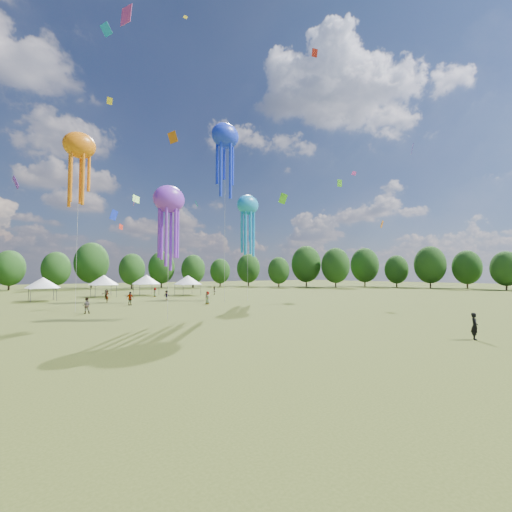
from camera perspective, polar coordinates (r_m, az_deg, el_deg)
ground at (r=21.46m, az=23.06°, el=-14.48°), size 300.00×300.00×0.00m
observer_main at (r=27.47m, az=32.37°, el=-9.76°), size 0.78×0.72×1.79m
spectator_near at (r=42.29m, az=-26.20°, el=-7.36°), size 0.99×0.86×1.73m
spectators_far at (r=59.55m, az=-16.26°, el=-6.16°), size 23.11×19.97×1.84m
festival_tents at (r=68.99m, az=-23.59°, el=-3.76°), size 38.42×10.88×4.06m
show_kites at (r=49.46m, az=-16.37°, el=13.10°), size 42.95×22.70×27.41m
small_kites at (r=60.23m, az=-17.43°, el=20.50°), size 78.77×66.33×45.69m
treeline at (r=74.39m, az=-26.24°, el=-0.90°), size 201.57×95.24×13.43m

